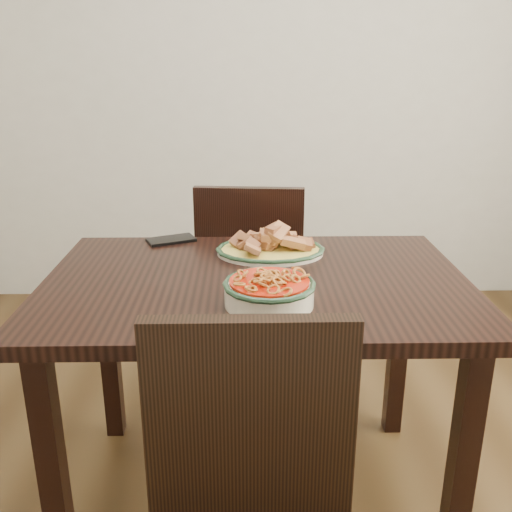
{
  "coord_description": "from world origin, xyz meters",
  "views": [
    {
      "loc": [
        -0.12,
        -1.47,
        1.34
      ],
      "look_at": [
        -0.09,
        0.08,
        0.81
      ],
      "focal_mm": 40.0,
      "sensor_mm": 36.0,
      "label": 1
    }
  ],
  "objects_px": {
    "dining_table": "(256,309)",
    "noodle_bowl": "(269,289)",
    "fish_plate": "(270,241)",
    "smartphone": "(171,240)",
    "chair_far": "(251,274)"
  },
  "relations": [
    {
      "from": "dining_table",
      "to": "noodle_bowl",
      "type": "relative_size",
      "value": 5.1
    },
    {
      "from": "fish_plate",
      "to": "smartphone",
      "type": "bearing_deg",
      "value": 157.01
    },
    {
      "from": "smartphone",
      "to": "dining_table",
      "type": "bearing_deg",
      "value": -74.89
    },
    {
      "from": "fish_plate",
      "to": "smartphone",
      "type": "height_order",
      "value": "fish_plate"
    },
    {
      "from": "chair_far",
      "to": "fish_plate",
      "type": "distance_m",
      "value": 0.56
    },
    {
      "from": "dining_table",
      "to": "chair_far",
      "type": "bearing_deg",
      "value": 90.54
    },
    {
      "from": "dining_table",
      "to": "noodle_bowl",
      "type": "xyz_separation_m",
      "value": [
        0.03,
        -0.19,
        0.14
      ]
    },
    {
      "from": "smartphone",
      "to": "noodle_bowl",
      "type": "bearing_deg",
      "value": -83.5
    },
    {
      "from": "dining_table",
      "to": "chair_far",
      "type": "distance_m",
      "value": 0.7
    },
    {
      "from": "chair_far",
      "to": "noodle_bowl",
      "type": "distance_m",
      "value": 0.92
    },
    {
      "from": "chair_far",
      "to": "smartphone",
      "type": "bearing_deg",
      "value": 54.77
    },
    {
      "from": "dining_table",
      "to": "smartphone",
      "type": "xyz_separation_m",
      "value": [
        -0.29,
        0.36,
        0.1
      ]
    },
    {
      "from": "noodle_bowl",
      "to": "smartphone",
      "type": "bearing_deg",
      "value": 120.13
    },
    {
      "from": "chair_far",
      "to": "noodle_bowl",
      "type": "relative_size",
      "value": 3.74
    },
    {
      "from": "dining_table",
      "to": "fish_plate",
      "type": "height_order",
      "value": "fish_plate"
    }
  ]
}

